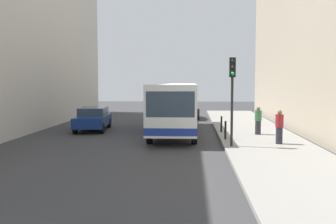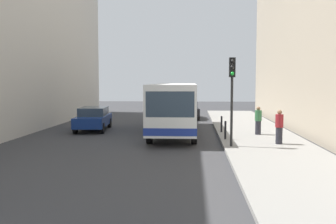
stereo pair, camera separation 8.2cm
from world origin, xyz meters
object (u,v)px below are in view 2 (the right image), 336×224
object	(u,v)px
traffic_light	(232,85)
car_beside_bus	(93,118)
bollard_mid	(222,124)
pedestrian_mid_sidewalk	(258,121)
bus	(175,105)
pedestrian_near_signal	(279,127)
car_behind_bus	(187,109)
bollard_near	(225,130)

from	to	relation	value
traffic_light	car_beside_bus	bearing A→B (deg)	141.95
bollard_mid	pedestrian_mid_sidewalk	size ratio (longest dim) A/B	0.60
bus	bollard_mid	world-z (taller)	bus
bus	bollard_mid	distance (m)	3.04
pedestrian_near_signal	car_behind_bus	bearing A→B (deg)	-81.71
car_behind_bus	bollard_mid	size ratio (longest dim) A/B	4.76
pedestrian_near_signal	bollard_mid	bearing A→B (deg)	-69.72
car_beside_bus	pedestrian_near_signal	size ratio (longest dim) A/B	2.74
car_beside_bus	traffic_light	size ratio (longest dim) A/B	1.10
bollard_near	traffic_light	bearing A→B (deg)	-87.35
bollard_near	pedestrian_mid_sidewalk	size ratio (longest dim) A/B	0.60
bollard_near	car_beside_bus	bearing A→B (deg)	152.24
car_behind_bus	bollard_mid	world-z (taller)	car_behind_bus
bollard_mid	pedestrian_near_signal	size ratio (longest dim) A/B	0.58
car_beside_bus	car_behind_bus	xyz separation A→B (m)	(5.88, 8.18, 0.00)
pedestrian_mid_sidewalk	bollard_mid	bearing A→B (deg)	-121.00
bollard_near	pedestrian_near_signal	xyz separation A→B (m)	(2.46, -1.35, 0.35)
car_behind_bus	pedestrian_near_signal	xyz separation A→B (m)	(4.69, -13.80, 0.19)
bollard_mid	traffic_light	bearing A→B (deg)	-88.84
car_behind_bus	bollard_mid	distance (m)	9.93
car_behind_bus	traffic_light	bearing A→B (deg)	94.68
pedestrian_near_signal	pedestrian_mid_sidewalk	xyz separation A→B (m)	(-0.46, 3.24, -0.04)
bus	traffic_light	bearing A→B (deg)	117.63
bollard_near	pedestrian_mid_sidewalk	world-z (taller)	pedestrian_mid_sidewalk
bollard_near	pedestrian_mid_sidewalk	xyz separation A→B (m)	(1.99, 1.89, 0.31)
car_behind_bus	pedestrian_near_signal	bearing A→B (deg)	104.38
bus	car_behind_bus	xyz separation A→B (m)	(0.56, 9.18, -0.94)
pedestrian_mid_sidewalk	car_behind_bus	bearing A→B (deg)	-165.16
bus	car_behind_bus	world-z (taller)	bus
car_behind_bus	pedestrian_mid_sidewalk	size ratio (longest dim) A/B	2.85
bus	pedestrian_mid_sidewalk	distance (m)	5.04
car_beside_bus	pedestrian_mid_sidewalk	distance (m)	10.39
car_behind_bus	traffic_light	distance (m)	14.96
car_behind_bus	bollard_near	size ratio (longest dim) A/B	4.76
traffic_light	pedestrian_near_signal	distance (m)	3.22
pedestrian_near_signal	car_beside_bus	bearing A→B (deg)	-38.48
bollard_near	pedestrian_near_signal	bearing A→B (deg)	-28.83
car_beside_bus	bollard_near	bearing A→B (deg)	147.97
traffic_light	bollard_near	world-z (taller)	traffic_light
bollard_mid	pedestrian_mid_sidewalk	world-z (taller)	pedestrian_mid_sidewalk
bollard_near	bollard_mid	xyz separation A→B (m)	(0.00, 2.78, 0.00)
car_behind_bus	car_beside_bus	bearing A→B (deg)	49.90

